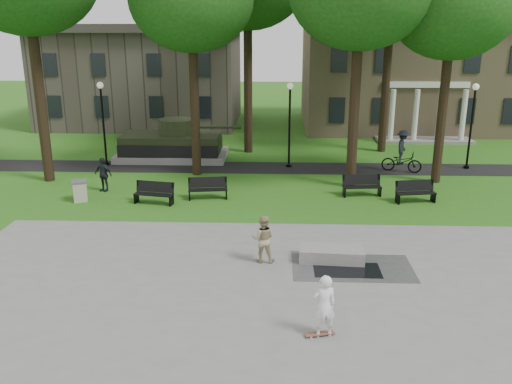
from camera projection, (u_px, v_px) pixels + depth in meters
ground at (281, 254)px, 19.15m from camera, size 120.00×120.00×0.00m
plaza at (282, 330)px, 14.38m from camera, size 22.00×16.00×0.02m
footpath at (280, 168)px, 30.60m from camera, size 44.00×2.60×0.01m
building_right at (408, 70)px, 42.31m from camera, size 17.00×12.00×8.60m
building_left at (144, 78)px, 43.77m from camera, size 15.00×10.00×7.20m
tree_3 at (453, 6)px, 25.37m from camera, size 6.00×6.00×11.19m
lamp_left at (103, 117)px, 30.43m from camera, size 0.36×0.36×4.73m
lamp_mid at (290, 118)px, 30.04m from camera, size 0.36×0.36×4.73m
lamp_right at (472, 119)px, 29.68m from camera, size 0.36×0.36×4.73m
tank_monument at (173, 145)px, 32.50m from camera, size 7.45×3.40×2.40m
puddle at (347, 270)px, 17.86m from camera, size 2.20×1.20×0.00m
concrete_block at (332, 254)px, 18.57m from camera, size 2.27×1.15×0.45m
skateboard at (320, 334)px, 14.09m from camera, size 0.81×0.38×0.07m
skateboarder at (324, 306)px, 13.86m from camera, size 0.71×0.55×1.72m
friend_watching at (263, 239)px, 18.28m from camera, size 0.83×0.66×1.65m
pedestrian_walker at (103, 174)px, 26.17m from camera, size 1.06×0.75×1.67m
cyclist at (402, 155)px, 29.55m from camera, size 2.28×1.40×2.33m
park_bench_0 at (154, 192)px, 24.43m from camera, size 1.85×0.85×1.00m
park_bench_1 at (208, 188)px, 25.11m from camera, size 1.84×0.76×1.00m
park_bench_2 at (362, 185)px, 25.53m from camera, size 1.84×0.71×1.00m
park_bench_3 at (416, 191)px, 24.61m from camera, size 1.85×0.82×1.00m
trash_bin at (80, 191)px, 24.78m from camera, size 0.86×0.86×0.96m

